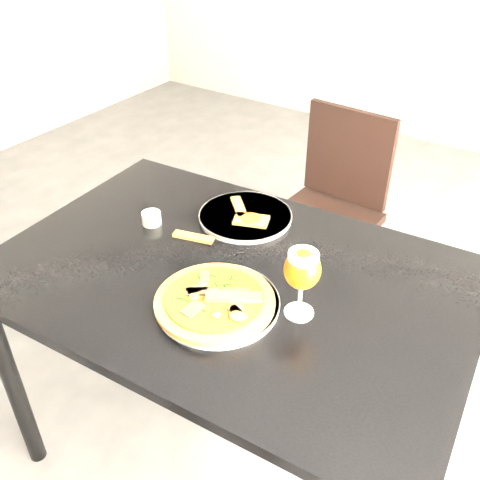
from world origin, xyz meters
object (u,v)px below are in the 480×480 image
Objects in this scene: dining_table at (230,299)px; pizza at (215,300)px; chair_far at (330,206)px; beer_glass at (302,270)px.

dining_table is 4.47× the size of pizza.
pizza reaches higher than dining_table.
dining_table is 0.18m from pizza.
chair_far is 1.07m from pizza.
chair_far reaches higher than dining_table.
dining_table is at bearing 170.42° from beer_glass.
beer_glass is at bearing -12.99° from dining_table.
pizza is (0.05, -0.13, 0.11)m from dining_table.
chair_far is 4.83× the size of beer_glass.
pizza is 1.61× the size of beer_glass.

